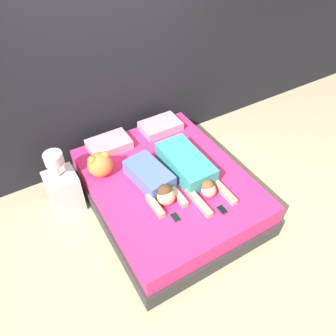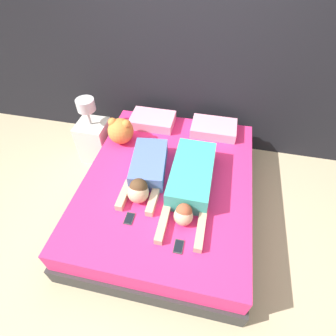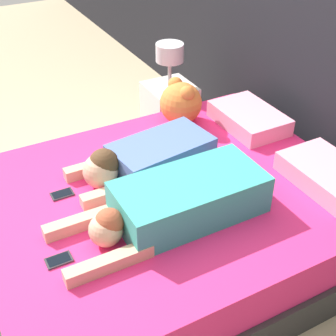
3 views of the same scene
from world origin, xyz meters
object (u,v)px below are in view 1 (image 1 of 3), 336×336
(pillow_head_right, at_px, (160,126))
(person_right, at_px, (189,167))
(pillow_head_left, at_px, (109,144))
(cell_phone_left, at_px, (175,217))
(plush_toy, at_px, (100,164))
(nightstand, at_px, (64,189))
(bed, at_px, (168,191))
(person_left, at_px, (154,181))
(cell_phone_right, at_px, (222,210))

(pillow_head_right, relative_size, person_right, 0.47)
(pillow_head_left, bearing_deg, person_right, -56.04)
(cell_phone_left, distance_m, plush_toy, 1.11)
(person_right, distance_m, cell_phone_left, 0.69)
(plush_toy, distance_m, nightstand, 0.59)
(bed, xyz_separation_m, pillow_head_left, (-0.39, 0.85, 0.31))
(person_left, distance_m, cell_phone_right, 0.83)
(pillow_head_left, height_order, person_right, person_right)
(cell_phone_left, bearing_deg, person_left, 87.43)
(cell_phone_right, relative_size, nightstand, 0.14)
(person_left, bearing_deg, cell_phone_left, -92.57)
(pillow_head_left, xyz_separation_m, cell_phone_right, (0.63, -1.58, -0.05))
(cell_phone_left, relative_size, plush_toy, 0.41)
(bed, bearing_deg, person_right, -18.00)
(pillow_head_left, bearing_deg, cell_phone_right, -68.16)
(cell_phone_left, relative_size, cell_phone_right, 1.00)
(pillow_head_left, relative_size, plush_toy, 1.72)
(person_right, bearing_deg, nightstand, 152.96)
(pillow_head_left, distance_m, cell_phone_right, 1.71)
(bed, xyz_separation_m, nightstand, (-1.12, 0.62, 0.08))
(pillow_head_right, xyz_separation_m, cell_phone_right, (-0.14, -1.58, -0.05))
(pillow_head_right, bearing_deg, person_right, -98.69)
(person_left, bearing_deg, pillow_head_right, 56.36)
(bed, bearing_deg, cell_phone_left, -113.22)
(bed, relative_size, person_right, 1.91)
(pillow_head_right, distance_m, cell_phone_left, 1.54)
(person_right, xyz_separation_m, nightstand, (-1.36, 0.69, -0.28))
(pillow_head_right, height_order, nightstand, nightstand)
(cell_phone_right, bearing_deg, person_left, 124.47)
(bed, bearing_deg, nightstand, 151.16)
(plush_toy, bearing_deg, person_right, -30.72)
(cell_phone_left, bearing_deg, bed, 66.78)
(bed, bearing_deg, cell_phone_right, -71.13)
(cell_phone_left, height_order, plush_toy, plush_toy)
(pillow_head_right, height_order, person_right, person_right)
(pillow_head_right, distance_m, plush_toy, 1.12)
(pillow_head_left, height_order, cell_phone_left, pillow_head_left)
(cell_phone_left, xyz_separation_m, cell_phone_right, (0.49, -0.17, 0.00))
(pillow_head_left, distance_m, person_right, 1.12)
(person_left, distance_m, person_right, 0.46)
(person_left, bearing_deg, person_right, -3.44)
(cell_phone_right, bearing_deg, bed, 108.87)
(pillow_head_left, xyz_separation_m, person_left, (0.17, -0.90, 0.04))
(bed, distance_m, person_left, 0.41)
(bed, relative_size, nightstand, 2.45)
(pillow_head_left, distance_m, cell_phone_left, 1.42)
(bed, xyz_separation_m, cell_phone_left, (-0.24, -0.56, 0.25))
(pillow_head_right, relative_size, cell_phone_right, 4.24)
(cell_phone_left, height_order, nightstand, nightstand)
(bed, bearing_deg, pillow_head_left, 114.29)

